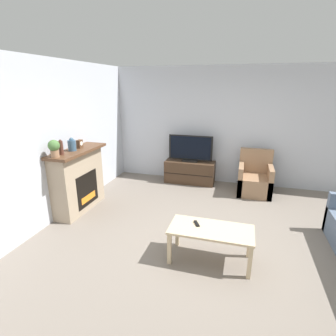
{
  "coord_description": "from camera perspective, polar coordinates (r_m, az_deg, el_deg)",
  "views": [
    {
      "loc": [
        0.24,
        -3.55,
        2.27
      ],
      "look_at": [
        -1.0,
        0.75,
        0.85
      ],
      "focal_mm": 28.0,
      "sensor_mm": 36.0,
      "label": 1
    }
  ],
  "objects": [
    {
      "name": "armchair",
      "position": [
        6.03,
        18.32,
        -2.41
      ],
      "size": [
        0.7,
        0.76,
        0.93
      ],
      "color": "#937051",
      "rests_on": "ground"
    },
    {
      "name": "fireplace",
      "position": [
        5.14,
        -18.93,
        -2.4
      ],
      "size": [
        0.47,
        1.28,
        1.17
      ],
      "color": "tan",
      "rests_on": "ground"
    },
    {
      "name": "mantel_vase_centre_left",
      "position": [
        4.88,
        -20.19,
        4.74
      ],
      "size": [
        0.14,
        0.14,
        0.23
      ],
      "color": "#385670",
      "rests_on": "fireplace"
    },
    {
      "name": "mantel_clock",
      "position": [
        5.06,
        -18.67,
        4.99
      ],
      "size": [
        0.08,
        0.11,
        0.15
      ],
      "color": "brown",
      "rests_on": "fireplace"
    },
    {
      "name": "wall_left",
      "position": [
        4.79,
        -24.42,
        4.95
      ],
      "size": [
        0.06,
        12.0,
        2.7
      ],
      "color": "silver",
      "rests_on": "ground"
    },
    {
      "name": "tv_stand",
      "position": [
        6.35,
        4.77,
        -0.84
      ],
      "size": [
        1.18,
        0.46,
        0.53
      ],
      "color": "#422D1E",
      "rests_on": "ground"
    },
    {
      "name": "tv",
      "position": [
        6.2,
        4.9,
        4.06
      ],
      "size": [
        1.04,
        0.18,
        0.63
      ],
      "color": "black",
      "rests_on": "tv_stand"
    },
    {
      "name": "ground_plane",
      "position": [
        4.22,
        10.66,
        -15.29
      ],
      "size": [
        24.0,
        24.0,
        0.0
      ],
      "primitive_type": "plane",
      "color": "slate"
    },
    {
      "name": "wall_back",
      "position": [
        6.28,
        13.92,
        8.68
      ],
      "size": [
        12.0,
        0.06,
        2.7
      ],
      "color": "silver",
      "rests_on": "ground"
    },
    {
      "name": "remote",
      "position": [
        3.63,
        6.25,
        -11.93
      ],
      "size": [
        0.11,
        0.15,
        0.02
      ],
      "rotation": [
        0.0,
        0.0,
        0.49
      ],
      "color": "black",
      "rests_on": "coffee_table"
    },
    {
      "name": "coffee_table",
      "position": [
        3.59,
        9.32,
        -13.8
      ],
      "size": [
        1.09,
        0.52,
        0.48
      ],
      "color": "#CCB289",
      "rests_on": "ground"
    },
    {
      "name": "potted_plant",
      "position": [
        4.52,
        -23.55,
        4.1
      ],
      "size": [
        0.18,
        0.18,
        0.28
      ],
      "color": "#936B4C",
      "rests_on": "fireplace"
    },
    {
      "name": "mantel_vase_left",
      "position": [
        4.65,
        -22.27,
        4.14
      ],
      "size": [
        0.07,
        0.07,
        0.26
      ],
      "color": "#512D23",
      "rests_on": "fireplace"
    }
  ]
}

